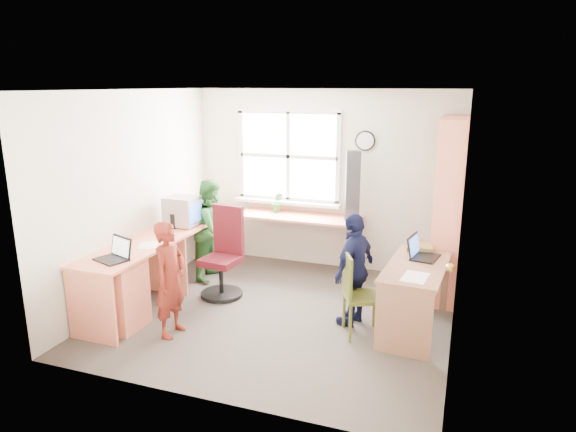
% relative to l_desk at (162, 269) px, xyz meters
% --- Properties ---
extents(room, '(3.64, 3.44, 2.44)m').
position_rel_l_desk_xyz_m(room, '(1.32, 0.38, 0.76)').
color(room, '#3F3731').
rests_on(room, ground).
extents(l_desk, '(2.38, 2.95, 0.75)m').
position_rel_l_desk_xyz_m(l_desk, '(0.00, 0.00, 0.00)').
color(l_desk, '#FF8765').
rests_on(l_desk, ground).
extents(right_desk, '(0.65, 1.25, 0.70)m').
position_rel_l_desk_xyz_m(right_desk, '(2.73, 0.39, 0.05)').
color(right_desk, '#98664C').
rests_on(right_desk, ground).
extents(bookshelf, '(0.30, 1.02, 2.10)m').
position_rel_l_desk_xyz_m(bookshelf, '(2.96, 1.47, 0.55)').
color(bookshelf, '#FF8765').
rests_on(bookshelf, ground).
extents(swivel_chair, '(0.54, 0.54, 1.07)m').
position_rel_l_desk_xyz_m(swivel_chair, '(0.49, 0.58, 0.00)').
color(swivel_chair, black).
rests_on(swivel_chair, ground).
extents(wooden_chair, '(0.49, 0.49, 0.85)m').
position_rel_l_desk_xyz_m(wooden_chair, '(2.19, 0.08, 0.01)').
color(wooden_chair, '#50561C').
rests_on(wooden_chair, ground).
extents(crt_monitor, '(0.38, 0.34, 0.37)m').
position_rel_l_desk_xyz_m(crt_monitor, '(-0.15, 0.74, 0.48)').
color(crt_monitor, '#97979B').
rests_on(crt_monitor, l_desk).
extents(laptop_left, '(0.39, 0.36, 0.22)m').
position_rel_l_desk_xyz_m(laptop_left, '(-0.13, -0.59, 0.35)').
color(laptop_left, black).
rests_on(laptop_left, l_desk).
extents(laptop_right, '(0.34, 0.38, 0.23)m').
position_rel_l_desk_xyz_m(laptop_right, '(2.74, 0.64, 0.30)').
color(laptop_right, black).
rests_on(laptop_right, right_desk).
extents(speaker_a, '(0.11, 0.11, 0.18)m').
position_rel_l_desk_xyz_m(speaker_a, '(-0.20, 0.62, 0.39)').
color(speaker_a, black).
rests_on(speaker_a, l_desk).
extents(speaker_b, '(0.11, 0.11, 0.19)m').
position_rel_l_desk_xyz_m(speaker_b, '(-0.17, 1.12, 0.39)').
color(speaker_b, black).
rests_on(speaker_b, l_desk).
extents(cd_tower, '(0.22, 0.21, 0.90)m').
position_rel_l_desk_xyz_m(cd_tower, '(1.76, 1.73, 0.74)').
color(cd_tower, black).
rests_on(cd_tower, l_desk).
extents(game_box, '(0.31, 0.31, 0.06)m').
position_rel_l_desk_xyz_m(game_box, '(2.70, 0.91, 0.27)').
color(game_box, red).
rests_on(game_box, right_desk).
extents(paper_a, '(0.30, 0.34, 0.00)m').
position_rel_l_desk_xyz_m(paper_a, '(-0.09, -0.08, 0.30)').
color(paper_a, white).
rests_on(paper_a, l_desk).
extents(paper_b, '(0.26, 0.34, 0.00)m').
position_rel_l_desk_xyz_m(paper_b, '(2.75, 0.03, 0.25)').
color(paper_b, white).
rests_on(paper_b, right_desk).
extents(potted_plant, '(0.19, 0.17, 0.28)m').
position_rel_l_desk_xyz_m(potted_plant, '(0.71, 1.78, 0.43)').
color(potted_plant, '#2D7130').
rests_on(potted_plant, l_desk).
extents(person_red, '(0.29, 0.44, 1.17)m').
position_rel_l_desk_xyz_m(person_red, '(0.45, -0.52, 0.13)').
color(person_red, maroon).
rests_on(person_red, ground).
extents(person_green, '(0.50, 0.64, 1.30)m').
position_rel_l_desk_xyz_m(person_green, '(0.10, 1.04, 0.19)').
color(person_green, '#2C6D2B').
rests_on(person_green, ground).
extents(person_navy, '(0.48, 0.76, 1.20)m').
position_rel_l_desk_xyz_m(person_navy, '(2.11, 0.33, 0.14)').
color(person_navy, '#121538').
rests_on(person_navy, ground).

